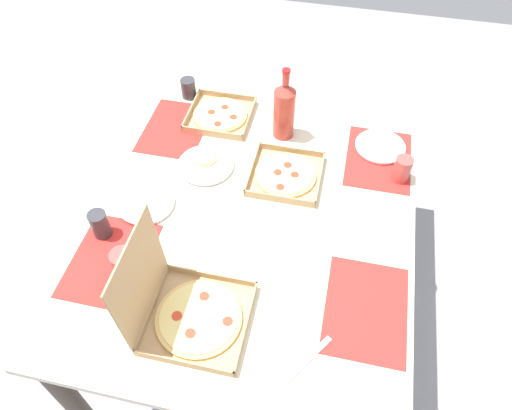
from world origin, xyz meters
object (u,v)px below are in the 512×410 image
at_px(pizza_box_corner_left, 286,175).
at_px(cup_spare, 402,169).
at_px(cup_dark, 100,224).
at_px(plate_middle, 146,203).
at_px(pizza_box_corner_right, 220,115).
at_px(pizza_box_edge_far, 186,310).
at_px(plate_far_left, 206,165).
at_px(soda_bottle, 284,109).
at_px(plate_near_right, 380,147).
at_px(cup_clear_right, 188,88).
at_px(cup_clear_left, 124,264).

distance_m(pizza_box_corner_left, cup_spare, 0.45).
bearing_deg(cup_dark, pizza_box_corner_left, -54.68).
xyz_separation_m(plate_middle, cup_spare, (0.34, -0.93, 0.04)).
height_order(pizza_box_corner_right, pizza_box_edge_far, pizza_box_edge_far).
relative_size(plate_far_left, soda_bottle, 0.70).
height_order(pizza_box_edge_far, plate_near_right, pizza_box_edge_far).
height_order(soda_bottle, cup_spare, soda_bottle).
xyz_separation_m(pizza_box_corner_right, soda_bottle, (-0.05, -0.29, 0.12)).
bearing_deg(pizza_box_edge_far, pizza_box_corner_left, -16.04).
bearing_deg(pizza_box_corner_right, plate_near_right, -94.00).
xyz_separation_m(plate_middle, cup_clear_right, (0.67, 0.04, 0.04)).
distance_m(pizza_box_edge_far, soda_bottle, 0.93).
distance_m(pizza_box_corner_right, plate_near_right, 0.71).
distance_m(plate_far_left, cup_clear_right, 0.47).
xyz_separation_m(cup_clear_left, cup_spare, (0.64, -0.88, 0.00)).
distance_m(plate_near_right, cup_clear_left, 1.13).
xyz_separation_m(pizza_box_corner_left, plate_near_right, (0.25, -0.36, -0.00)).
relative_size(pizza_box_edge_far, plate_middle, 1.61).
distance_m(plate_middle, cup_spare, 0.99).
xyz_separation_m(plate_middle, soda_bottle, (0.50, -0.43, 0.12)).
xyz_separation_m(pizza_box_corner_right, pizza_box_edge_far, (-0.96, -0.16, 0.04)).
bearing_deg(plate_middle, pizza_box_corner_right, -14.10).
xyz_separation_m(plate_middle, plate_near_right, (0.50, -0.84, 0.00)).
distance_m(pizza_box_edge_far, plate_middle, 0.51).
bearing_deg(cup_spare, cup_clear_left, 125.90).
distance_m(plate_middle, soda_bottle, 0.67).
relative_size(pizza_box_corner_right, cup_dark, 2.52).
distance_m(pizza_box_corner_left, plate_middle, 0.55).
bearing_deg(plate_far_left, pizza_box_corner_left, -88.01).
xyz_separation_m(soda_bottle, cup_clear_left, (-0.80, 0.39, -0.08)).
bearing_deg(plate_near_right, pizza_box_edge_far, 149.09).
bearing_deg(pizza_box_corner_right, plate_far_left, -175.70).
relative_size(pizza_box_corner_left, cup_spare, 2.63).
bearing_deg(cup_spare, cup_clear_right, 71.58).
bearing_deg(plate_far_left, pizza_box_corner_right, 4.30).
relative_size(pizza_box_corner_right, plate_far_left, 1.20).
bearing_deg(pizza_box_corner_right, pizza_box_corner_left, -130.52).
distance_m(pizza_box_edge_far, plate_near_right, 1.07).
bearing_deg(cup_clear_right, cup_spare, -108.42).
distance_m(pizza_box_corner_right, pizza_box_corner_left, 0.46).
bearing_deg(plate_middle, cup_spare, -69.61).
bearing_deg(plate_far_left, cup_spare, -82.53).
distance_m(plate_middle, cup_dark, 0.20).
bearing_deg(cup_spare, plate_near_right, 27.97).
height_order(plate_near_right, cup_spare, cup_spare).
bearing_deg(cup_clear_left, plate_far_left, -12.47).
height_order(pizza_box_corner_left, cup_clear_right, cup_clear_right).
bearing_deg(soda_bottle, plate_near_right, -90.07).
height_order(cup_clear_right, cup_spare, cup_spare).
relative_size(plate_middle, plate_far_left, 0.95).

